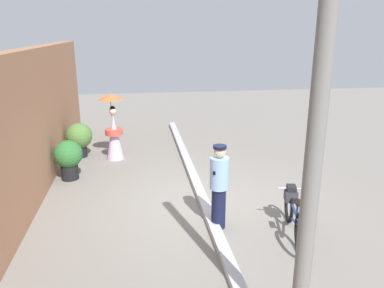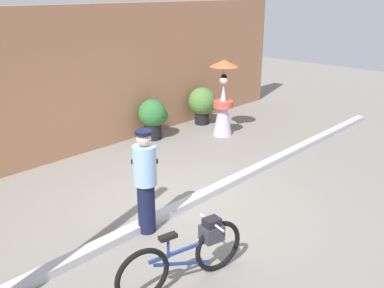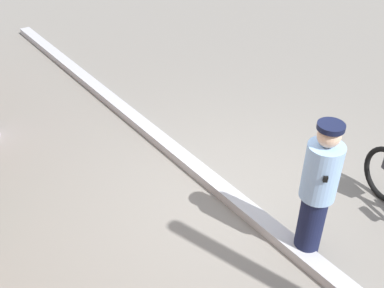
{
  "view_description": "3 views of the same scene",
  "coord_description": "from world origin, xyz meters",
  "views": [
    {
      "loc": [
        -7.09,
        1.31,
        3.53
      ],
      "look_at": [
        0.6,
        0.17,
        1.18
      ],
      "focal_mm": 35.42,
      "sensor_mm": 36.0,
      "label": 1
    },
    {
      "loc": [
        -4.47,
        -4.42,
        3.42
      ],
      "look_at": [
        0.36,
        0.18,
        0.99
      ],
      "focal_mm": 39.65,
      "sensor_mm": 36.0,
      "label": 2
    },
    {
      "loc": [
        -2.76,
        2.79,
        3.63
      ],
      "look_at": [
        0.16,
        0.58,
        1.07
      ],
      "focal_mm": 41.86,
      "sensor_mm": 36.0,
      "label": 3
    }
  ],
  "objects": [
    {
      "name": "ground_plane",
      "position": [
        0.0,
        0.0,
        0.0
      ],
      "size": [
        30.0,
        30.0,
        0.0
      ],
      "primitive_type": "plane",
      "color": "gray"
    },
    {
      "name": "sidewalk_curb",
      "position": [
        0.0,
        0.0,
        0.06
      ],
      "size": [
        14.0,
        0.2,
        0.12
      ],
      "primitive_type": "cube",
      "color": "#B2B2B7",
      "rests_on": "ground_plane"
    },
    {
      "name": "person_officer",
      "position": [
        -0.91,
        -0.1,
        0.84
      ],
      "size": [
        0.34,
        0.34,
        1.59
      ],
      "color": "#141938",
      "rests_on": "ground_plane"
    }
  ]
}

